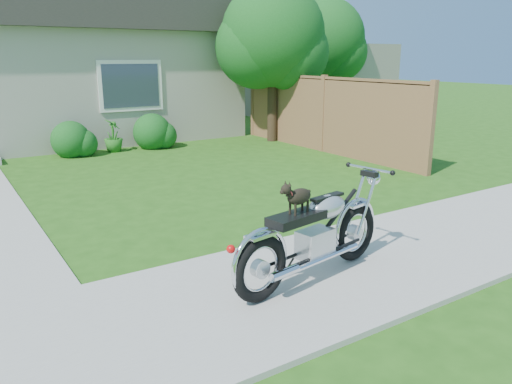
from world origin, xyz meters
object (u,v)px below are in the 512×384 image
(tree_near, at_px, (278,40))
(potted_plant_right, at_px, (113,136))
(house, at_px, (6,63))
(fence, at_px, (323,114))
(motorcycle_with_dog, at_px, (316,233))
(tree_far, at_px, (328,43))

(tree_near, height_order, potted_plant_right, tree_near)
(house, height_order, fence, house)
(fence, height_order, motorcycle_with_dog, fence)
(fence, bearing_deg, motorcycle_with_dog, -130.91)
(tree_far, distance_m, potted_plant_right, 9.12)
(tree_near, height_order, tree_far, tree_far)
(house, xyz_separation_m, motorcycle_with_dog, (1.25, -12.07, -1.62))
(tree_far, height_order, motorcycle_with_dog, tree_far)
(fence, xyz_separation_m, potted_plant_right, (-4.49, 2.80, -0.53))
(tree_far, bearing_deg, motorcycle_with_dog, -131.14)
(tree_far, distance_m, motorcycle_with_dog, 14.10)
(house, height_order, tree_near, house)
(motorcycle_with_dog, bearing_deg, tree_near, 47.31)
(tree_near, bearing_deg, house, 145.40)
(potted_plant_right, bearing_deg, motorcycle_with_dog, -93.72)
(fence, height_order, tree_far, tree_far)
(fence, relative_size, motorcycle_with_dog, 2.99)
(potted_plant_right, bearing_deg, fence, -31.96)
(fence, bearing_deg, tree_far, 48.58)
(tree_near, relative_size, motorcycle_with_dog, 1.95)
(tree_near, distance_m, tree_far, 4.96)
(fence, height_order, potted_plant_right, fence)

